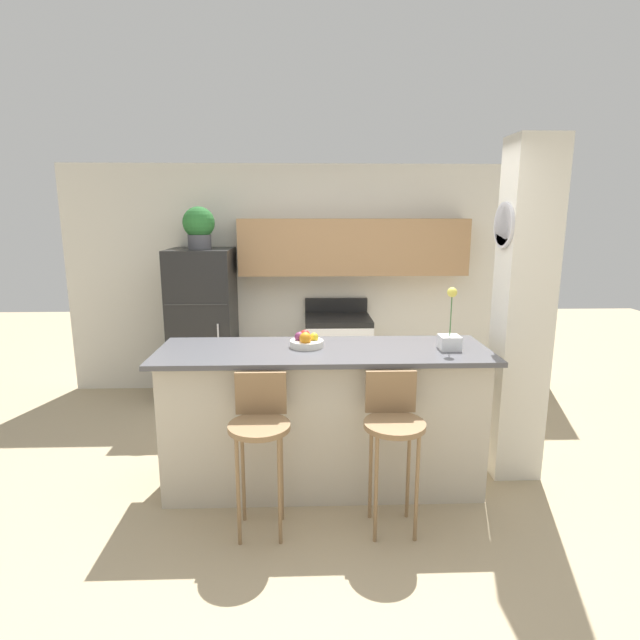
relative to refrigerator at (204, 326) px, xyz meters
name	(u,v)px	position (x,y,z in m)	size (l,w,h in m)	color
ground_plane	(323,482)	(1.22, -1.81, -0.83)	(14.00, 14.00, 0.00)	tan
wall_back	(329,268)	(1.37, 0.33, 0.59)	(5.60, 0.38, 2.55)	silver
pillar_right	(522,313)	(2.71, -1.68, 0.45)	(0.38, 0.33, 2.55)	silver
counter_bar	(323,417)	(1.22, -1.81, -0.30)	(2.39, 0.76, 1.05)	beige
refrigerator	(204,326)	(0.00, 0.00, 0.00)	(0.66, 0.70, 1.65)	black
stove_range	(338,356)	(1.45, 0.04, -0.37)	(0.71, 0.63, 1.07)	white
bar_stool_left	(260,428)	(0.80, -2.36, -0.13)	(0.39, 0.39, 1.02)	olive
bar_stool_right	(393,426)	(1.64, -2.36, -0.13)	(0.39, 0.39, 1.02)	olive
potted_plant_on_fridge	(199,226)	(0.00, 0.00, 1.06)	(0.33, 0.33, 0.43)	#4C4C51
orchid_vase	(450,335)	(2.12, -1.85, 0.33)	(0.14, 0.14, 0.45)	white
fruit_bowl	(306,341)	(1.10, -1.75, 0.27)	(0.24, 0.24, 0.12)	silver
trash_bin	(254,389)	(0.55, -0.24, -0.64)	(0.28, 0.28, 0.38)	black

